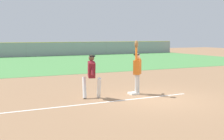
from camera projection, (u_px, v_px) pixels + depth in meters
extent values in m
plane|color=#936D4C|center=(155.00, 99.00, 11.92)|extent=(82.63, 82.63, 0.00)
cube|color=#4C8C47|center=(45.00, 63.00, 27.86)|extent=(41.86, 18.46, 0.01)
cube|color=white|center=(45.00, 109.00, 10.31)|extent=(12.00, 0.19, 0.01)
cube|color=white|center=(133.00, 93.00, 12.85)|extent=(0.38, 0.38, 0.08)
cylinder|color=silver|center=(138.00, 84.00, 12.95)|extent=(0.21, 0.21, 0.85)
cylinder|color=silver|center=(137.00, 85.00, 12.76)|extent=(0.21, 0.21, 0.85)
cube|color=orange|center=(137.00, 67.00, 12.78)|extent=(0.49, 0.50, 0.60)
sphere|color=#DBAD84|center=(137.00, 56.00, 12.73)|extent=(0.33, 0.33, 0.23)
cube|color=black|center=(137.00, 55.00, 12.73)|extent=(0.30, 0.30, 0.05)
cylinder|color=orange|center=(136.00, 53.00, 12.50)|extent=(0.13, 0.13, 0.62)
cylinder|color=orange|center=(139.00, 60.00, 12.95)|extent=(0.49, 0.51, 0.09)
ellipsoid|color=brown|center=(136.00, 44.00, 12.46)|extent=(0.29, 0.30, 0.32)
cylinder|color=white|center=(99.00, 88.00, 11.94)|extent=(0.26, 0.46, 0.85)
cylinder|color=white|center=(84.00, 88.00, 11.99)|extent=(0.26, 0.46, 0.85)
cube|color=maroon|center=(92.00, 70.00, 11.88)|extent=(0.39, 0.58, 0.66)
sphere|color=brown|center=(91.00, 58.00, 11.83)|extent=(0.28, 0.28, 0.23)
cube|color=black|center=(92.00, 56.00, 11.83)|extent=(0.27, 0.25, 0.05)
cylinder|color=maroon|center=(91.00, 67.00, 12.09)|extent=(0.20, 0.41, 0.58)
cylinder|color=maroon|center=(92.00, 68.00, 11.66)|extent=(0.20, 0.41, 0.58)
sphere|color=white|center=(138.00, 45.00, 12.98)|extent=(0.07, 0.07, 0.07)
cube|color=#93999E|center=(26.00, 50.00, 36.01)|extent=(41.86, 0.06, 1.65)
cylinder|color=yellow|center=(26.00, 43.00, 35.91)|extent=(41.86, 0.06, 0.06)
cylinder|color=gray|center=(26.00, 50.00, 36.01)|extent=(0.08, 0.08, 1.65)
cylinder|color=gray|center=(106.00, 48.00, 40.57)|extent=(0.08, 0.08, 1.65)
cylinder|color=gray|center=(170.00, 47.00, 45.14)|extent=(0.08, 0.08, 1.65)
cylinder|color=black|center=(3.00, 53.00, 39.29)|extent=(0.61, 0.25, 0.60)
cylinder|color=black|center=(4.00, 53.00, 37.56)|extent=(0.61, 0.25, 0.60)
cube|color=#1E6B33|center=(38.00, 50.00, 41.16)|extent=(4.51, 2.17, 0.55)
cube|color=#2D333D|center=(37.00, 46.00, 41.11)|extent=(2.31, 1.88, 0.40)
cylinder|color=black|center=(46.00, 51.00, 42.73)|extent=(0.61, 0.26, 0.60)
cylinder|color=black|center=(50.00, 52.00, 41.09)|extent=(0.61, 0.26, 0.60)
cylinder|color=black|center=(25.00, 52.00, 41.30)|extent=(0.61, 0.26, 0.60)
cylinder|color=black|center=(29.00, 53.00, 39.66)|extent=(0.61, 0.26, 0.60)
cube|color=white|center=(76.00, 49.00, 43.64)|extent=(4.58, 2.38, 0.55)
cube|color=#2D333D|center=(76.00, 46.00, 43.58)|extent=(2.38, 1.98, 0.40)
cylinder|color=black|center=(82.00, 51.00, 45.24)|extent=(0.62, 0.29, 0.60)
cylinder|color=black|center=(88.00, 51.00, 43.64)|extent=(0.62, 0.29, 0.60)
cylinder|color=black|center=(64.00, 51.00, 43.69)|extent=(0.62, 0.29, 0.60)
cylinder|color=black|center=(70.00, 52.00, 42.10)|extent=(0.62, 0.29, 0.60)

